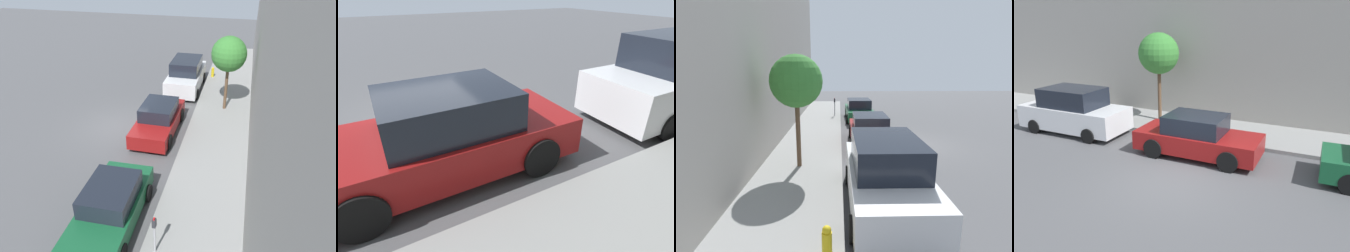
# 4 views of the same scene
# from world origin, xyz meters

# --- Properties ---
(ground_plane) EXTENTS (60.00, 60.00, 0.00)m
(ground_plane) POSITION_xyz_m (0.00, 0.00, 0.00)
(ground_plane) COLOR #515154
(sidewalk) EXTENTS (3.06, 32.00, 0.15)m
(sidewalk) POSITION_xyz_m (5.03, 0.00, 0.07)
(sidewalk) COLOR gray
(sidewalk) RESTS_ON ground_plane
(parked_sedan_nearest) EXTENTS (1.92, 4.55, 1.54)m
(parked_sedan_nearest) POSITION_xyz_m (2.17, -6.34, 0.72)
(parked_sedan_nearest) COLOR #14512D
(parked_sedan_nearest) RESTS_ON ground_plane
(parked_sedan_second) EXTENTS (1.92, 4.51, 1.54)m
(parked_sedan_second) POSITION_xyz_m (2.10, 0.05, 0.72)
(parked_sedan_second) COLOR maroon
(parked_sedan_second) RESTS_ON ground_plane
(parked_suv_third) EXTENTS (2.08, 4.81, 1.98)m
(parked_suv_third) POSITION_xyz_m (2.35, 6.01, 0.93)
(parked_suv_third) COLOR silver
(parked_suv_third) RESTS_ON ground_plane
(parking_meter_near) EXTENTS (0.11, 0.15, 1.37)m
(parking_meter_near) POSITION_xyz_m (3.95, -7.29, 0.99)
(parking_meter_near) COLOR #ADADB2
(parking_meter_near) RESTS_ON sidewalk
(street_tree) EXTENTS (1.88, 1.88, 4.10)m
(street_tree) POSITION_xyz_m (5.11, 3.25, 3.29)
(street_tree) COLOR brown
(street_tree) RESTS_ON sidewalk
(fire_hydrant) EXTENTS (0.20, 0.20, 0.69)m
(fire_hydrant) POSITION_xyz_m (3.85, 8.17, 0.49)
(fire_hydrant) COLOR gold
(fire_hydrant) RESTS_ON sidewalk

